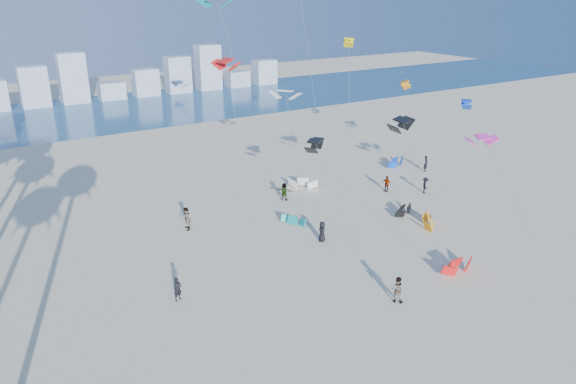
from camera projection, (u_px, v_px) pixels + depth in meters
ocean at (81, 115)px, 83.38m from camera, size 220.00×220.00×0.00m
kitesurfer_near at (178, 289)px, 33.38m from camera, size 0.66×0.54×1.56m
kitesurfer_mid at (397, 289)px, 33.22m from camera, size 1.03×1.06×1.72m
kitesurfers_far at (319, 197)px, 47.93m from camera, size 28.14×10.13×1.92m
grounded_kites at (377, 203)px, 47.72m from camera, size 20.51×21.44×0.94m
flying_kites at (332, 63)px, 47.67m from camera, size 24.62×33.81×18.60m
distant_skyline at (57, 86)px, 89.63m from camera, size 85.00×3.00×8.40m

